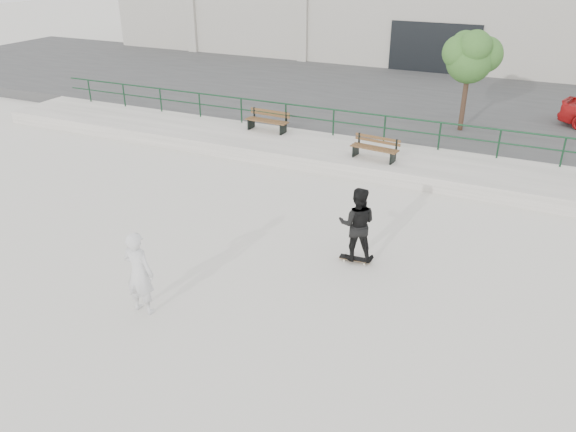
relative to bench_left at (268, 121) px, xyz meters
The scene contains 10 objects.
ground 10.89m from the bench_left, 71.02° to the right, with size 120.00×120.00×0.00m, color silver.
ledge 3.67m from the bench_left, 12.19° to the right, with size 30.00×3.00×0.50m, color #AEAA9F.
parking_strip 8.53m from the bench_left, 65.48° to the left, with size 60.00×14.00×0.50m, color #404040.
railing 3.59m from the bench_left, ahead, with size 28.00×0.06×1.03m.
bench_left is the anchor object (origin of this frame).
bench_right 4.91m from the bench_left, 15.30° to the right, with size 1.69×0.67×0.76m.
tree 8.03m from the bench_left, 25.77° to the left, with size 2.17×1.93×3.86m.
skateboard 9.55m from the bench_left, 50.15° to the right, with size 0.79×0.25×0.09m.
standing_skater 9.52m from the bench_left, 50.15° to the right, with size 0.92×0.72×1.90m, color black.
seated_skater 11.52m from the bench_left, 76.84° to the right, with size 0.70×0.46×1.91m, color silver.
Camera 1 is at (6.12, -8.73, 7.19)m, focal length 35.00 mm.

